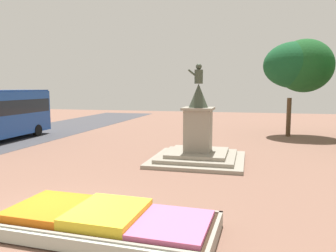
# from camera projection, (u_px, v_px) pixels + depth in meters

# --- Properties ---
(ground_plane) EXTENTS (84.89, 84.89, 0.00)m
(ground_plane) POSITION_uv_depth(u_px,v_px,m) (48.00, 219.00, 9.43)
(ground_plane) COLOR brown
(flower_planter) EXTENTS (5.79, 2.79, 0.64)m
(flower_planter) POSITION_uv_depth(u_px,v_px,m) (104.00, 222.00, 8.51)
(flower_planter) COLOR #38281C
(flower_planter) RESTS_ON ground_plane
(statue_monument) EXTENTS (4.65, 4.65, 4.94)m
(statue_monument) POSITION_uv_depth(u_px,v_px,m) (198.00, 143.00, 16.67)
(statue_monument) COLOR gray
(statue_monument) RESTS_ON ground_plane
(park_tree_far_left) EXTENTS (5.18, 4.54, 7.41)m
(park_tree_far_left) POSITION_uv_depth(u_px,v_px,m) (300.00, 66.00, 25.06)
(park_tree_far_left) COLOR #4C3823
(park_tree_far_left) RESTS_ON ground_plane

